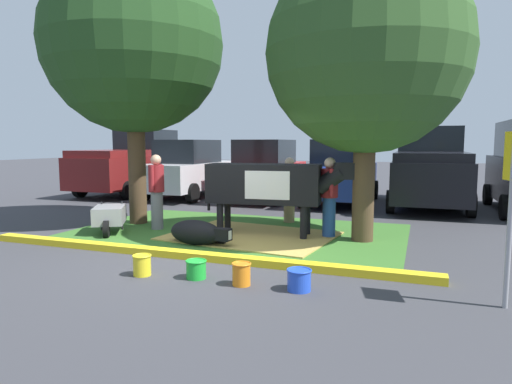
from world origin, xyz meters
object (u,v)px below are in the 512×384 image
(wheelbarrow, at_px, (109,216))
(sedan_blue, at_px, (342,172))
(bucket_green, at_px, (196,269))
(shade_tree_left, at_px, (133,44))
(person_handler, at_px, (289,188))
(cow_holstein, at_px, (269,184))
(bucket_orange, at_px, (241,274))
(shade_tree_right, at_px, (367,53))
(bucket_yellow, at_px, (142,265))
(bucket_blue, at_px, (299,279))
(parking_sign, at_px, (512,185))
(sedan_red, at_px, (265,170))
(calf_lying, at_px, (197,233))
(pickup_truck_black, at_px, (429,170))
(pickup_truck_maroon, at_px, (134,164))
(person_visitor_far, at_px, (329,195))
(person_visitor_near, at_px, (157,190))
(sedan_silver, at_px, (188,169))

(wheelbarrow, relative_size, sedan_blue, 0.34)
(bucket_green, height_order, sedan_blue, sedan_blue)
(shade_tree_left, distance_m, person_handler, 4.91)
(cow_holstein, height_order, bucket_orange, cow_holstein)
(shade_tree_right, height_order, bucket_yellow, shade_tree_right)
(bucket_blue, bearing_deg, parking_sign, 5.69)
(bucket_blue, height_order, sedan_red, sedan_red)
(calf_lying, height_order, pickup_truck_black, pickup_truck_black)
(cow_holstein, distance_m, person_handler, 1.68)
(pickup_truck_maroon, relative_size, pickup_truck_black, 1.00)
(bucket_orange, bearing_deg, bucket_blue, 4.11)
(person_visitor_far, bearing_deg, calf_lying, -145.75)
(pickup_truck_maroon, bearing_deg, calf_lying, -47.85)
(bucket_orange, distance_m, sedan_blue, 8.82)
(person_visitor_far, distance_m, bucket_blue, 3.44)
(person_visitor_far, distance_m, bucket_orange, 3.52)
(bucket_yellow, height_order, bucket_blue, bucket_yellow)
(person_visitor_near, distance_m, sedan_silver, 6.08)
(cow_holstein, bearing_deg, shade_tree_right, 5.69)
(shade_tree_left, bearing_deg, sedan_red, 76.70)
(shade_tree_left, distance_m, sedan_silver, 6.21)
(person_visitor_far, bearing_deg, person_visitor_near, -173.20)
(person_handler, bearing_deg, bucket_yellow, -99.33)
(shade_tree_right, bearing_deg, shade_tree_left, 178.68)
(shade_tree_left, distance_m, sedan_red, 6.46)
(bucket_yellow, distance_m, bucket_green, 0.82)
(shade_tree_right, xyz_separation_m, sedan_red, (-3.96, 5.59, -2.61))
(parking_sign, bearing_deg, sedan_blue, 111.62)
(person_visitor_near, height_order, bucket_blue, person_visitor_near)
(wheelbarrow, relative_size, sedan_silver, 0.34)
(shade_tree_right, distance_m, person_visitor_far, 2.81)
(pickup_truck_maroon, xyz_separation_m, sedan_silver, (2.57, -0.42, -0.13))
(sedan_silver, xyz_separation_m, pickup_truck_black, (7.97, 0.45, 0.13))
(pickup_truck_maroon, height_order, pickup_truck_black, same)
(parking_sign, distance_m, sedan_silver, 12.05)
(shade_tree_right, relative_size, pickup_truck_maroon, 1.02)
(wheelbarrow, bearing_deg, bucket_green, -34.23)
(cow_holstein, xyz_separation_m, pickup_truck_black, (3.12, 5.88, 0.03))
(bucket_green, distance_m, bucket_blue, 1.51)
(shade_tree_right, relative_size, bucket_blue, 16.57)
(calf_lying, xyz_separation_m, parking_sign, (4.89, -1.62, 1.21))
(sedan_blue, relative_size, pickup_truck_black, 0.82)
(person_visitor_far, relative_size, bucket_orange, 5.26)
(calf_lying, height_order, pickup_truck_maroon, pickup_truck_maroon)
(shade_tree_right, height_order, sedan_silver, shade_tree_right)
(bucket_green, relative_size, sedan_red, 0.07)
(wheelbarrow, bearing_deg, sedan_red, 80.09)
(wheelbarrow, relative_size, sedan_red, 0.34)
(person_handler, xyz_separation_m, bucket_green, (0.00, -4.75, -0.70))
(sedan_red, xyz_separation_m, pickup_truck_black, (5.21, 0.11, 0.13))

